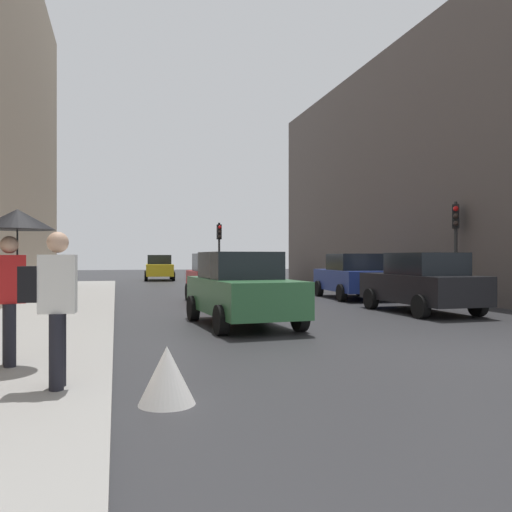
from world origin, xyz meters
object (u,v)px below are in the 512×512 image
pedestrian_with_umbrella (15,243)px  warning_sign_triangle (167,375)px  car_dark_suv (422,283)px  car_blue_van (352,276)px  car_green_estate (242,289)px  traffic_light_far_median (219,242)px  pedestrian_with_black_backpack (53,300)px  car_silver_hatchback (254,269)px  car_yellow_taxi (159,268)px  traffic_light_mid_street (456,233)px  car_red_sedan (219,278)px

pedestrian_with_umbrella → warning_sign_triangle: (1.89, -1.91, -1.52)m
car_dark_suv → car_blue_van: size_ratio=0.99×
car_green_estate → pedestrian_with_umbrella: pedestrian_with_umbrella is taller
traffic_light_far_median → pedestrian_with_black_backpack: (-6.33, -23.19, -1.30)m
traffic_light_far_median → pedestrian_with_umbrella: traffic_light_far_median is taller
warning_sign_triangle → car_silver_hatchback: bearing=73.5°
pedestrian_with_black_backpack → car_yellow_taxi: bearing=83.4°
car_silver_hatchback → car_green_estate: size_ratio=0.97×
car_yellow_taxi → pedestrian_with_black_backpack: (-3.60, -31.22, 0.29)m
car_silver_hatchback → car_blue_van: same height
traffic_light_mid_street → car_silver_hatchback: size_ratio=0.85×
traffic_light_mid_street → car_dark_suv: (-2.88, -2.45, -1.59)m
car_blue_van → car_red_sedan: bearing=-174.5°
car_yellow_taxi → warning_sign_triangle: (-2.37, -31.63, -0.55)m
traffic_light_far_median → car_silver_hatchback: bearing=48.6°
car_red_sedan → warning_sign_triangle: bearing=-103.4°
car_dark_suv → car_green_estate: size_ratio=0.98×
pedestrian_with_umbrella → warning_sign_triangle: 3.08m
traffic_light_far_median → car_dark_suv: (3.04, -15.74, -1.58)m
car_dark_suv → car_silver_hatchback: bearing=90.6°
traffic_light_far_median → pedestrian_with_umbrella: (-6.98, -21.69, -0.62)m
car_yellow_taxi → car_blue_van: same height
traffic_light_mid_street → pedestrian_with_umbrella: (-12.90, -8.40, -0.63)m
car_dark_suv → car_blue_van: (0.28, 5.40, 0.00)m
car_blue_van → pedestrian_with_umbrella: size_ratio=2.01×
traffic_light_mid_street → pedestrian_with_black_backpack: size_ratio=2.02×
car_silver_hatchback → warning_sign_triangle: car_silver_hatchback is taller
car_green_estate → car_blue_van: (6.05, 6.82, 0.00)m
car_yellow_taxi → warning_sign_triangle: size_ratio=6.59×
traffic_light_far_median → car_yellow_taxi: (-2.72, 8.04, -1.58)m
car_dark_suv → pedestrian_with_umbrella: size_ratio=1.99×
car_yellow_taxi → traffic_light_mid_street: bearing=-67.9°
car_blue_van → pedestrian_with_black_backpack: size_ratio=2.43×
warning_sign_triangle → car_green_estate: bearing=69.8°
pedestrian_with_umbrella → pedestrian_with_black_backpack: pedestrian_with_umbrella is taller
car_dark_suv → car_green_estate: 5.94m
car_green_estate → warning_sign_triangle: car_green_estate is taller
car_silver_hatchback → warning_sign_triangle: bearing=-106.5°
car_blue_van → pedestrian_with_umbrella: 15.36m
car_silver_hatchback → car_green_estate: same height
warning_sign_triangle → car_blue_van: bearing=57.6°
traffic_light_far_median → car_green_estate: 17.45m
warning_sign_triangle → traffic_light_far_median: bearing=77.8°
car_blue_van → pedestrian_with_black_backpack: pedestrian_with_black_backpack is taller
car_blue_van → warning_sign_triangle: car_blue_van is taller
car_red_sedan → car_green_estate: (-0.66, -6.30, 0.00)m
traffic_light_mid_street → pedestrian_with_umbrella: traffic_light_mid_street is taller
car_yellow_taxi → pedestrian_with_black_backpack: 31.43m
car_dark_suv → car_red_sedan: bearing=136.2°
car_dark_suv → car_blue_van: 5.41m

